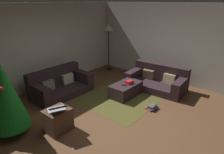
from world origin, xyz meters
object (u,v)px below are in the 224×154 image
object	(u,v)px
tv_remote	(124,85)
couch_right	(157,80)
couch_left	(59,85)
side_table	(58,120)
ottoman	(126,89)
christmas_tree	(5,94)
corner_lamp	(108,31)
laptop	(57,109)
gift_box	(129,82)
book_stack	(152,107)

from	to	relation	value
tv_remote	couch_right	bearing A→B (deg)	-36.05
couch_left	side_table	distance (m)	1.89
couch_left	ottoman	size ratio (longest dim) A/B	1.76
ottoman	christmas_tree	size ratio (longest dim) A/B	0.57
ottoman	side_table	world-z (taller)	side_table
couch_right	side_table	size ratio (longest dim) A/B	3.54
tv_remote	side_table	world-z (taller)	side_table
christmas_tree	corner_lamp	bearing A→B (deg)	14.65
laptop	christmas_tree	bearing A→B (deg)	132.67
christmas_tree	corner_lamp	distance (m)	4.69
couch_left	gift_box	bearing A→B (deg)	127.12
ottoman	book_stack	world-z (taller)	ottoman
ottoman	laptop	bearing A→B (deg)	178.82
side_table	laptop	bearing A→B (deg)	-113.78
laptop	corner_lamp	xyz separation A→B (m)	(3.83, 1.90, 1.00)
couch_left	side_table	world-z (taller)	couch_left
couch_left	couch_right	world-z (taller)	couch_left
ottoman	book_stack	size ratio (longest dim) A/B	2.90
gift_box	corner_lamp	bearing A→B (deg)	55.14
ottoman	tv_remote	size ratio (longest dim) A/B	6.22
christmas_tree	book_stack	size ratio (longest dim) A/B	5.09
tv_remote	book_stack	distance (m)	1.02
ottoman	tv_remote	world-z (taller)	tv_remote
ottoman	side_table	xyz separation A→B (m)	(-2.32, 0.10, 0.06)
laptop	gift_box	bearing A→B (deg)	-2.80
ottoman	corner_lamp	distance (m)	2.81
gift_box	couch_left	bearing A→B (deg)	126.71
christmas_tree	laptop	bearing A→B (deg)	-47.33
laptop	book_stack	world-z (taller)	laptop
laptop	book_stack	bearing A→B (deg)	-26.21
christmas_tree	laptop	distance (m)	1.05
ottoman	laptop	size ratio (longest dim) A/B	2.00
ottoman	book_stack	bearing A→B (deg)	-102.00
tv_remote	christmas_tree	bearing A→B (deg)	146.47
laptop	book_stack	xyz separation A→B (m)	(2.13, -1.05, -0.51)
couch_right	gift_box	distance (m)	1.09
tv_remote	ottoman	bearing A→B (deg)	0.18
christmas_tree	ottoman	bearing A→B (deg)	-14.43
side_table	corner_lamp	size ratio (longest dim) A/B	0.28
side_table	corner_lamp	bearing A→B (deg)	25.93
tv_remote	side_table	size ratio (longest dim) A/B	0.31
gift_box	christmas_tree	bearing A→B (deg)	164.69
ottoman	christmas_tree	distance (m)	3.20
couch_right	christmas_tree	distance (m)	4.33
couch_right	christmas_tree	xyz separation A→B (m)	(-4.10, 1.23, 0.65)
corner_lamp	side_table	bearing A→B (deg)	-154.07
ottoman	book_stack	xyz separation A→B (m)	(-0.21, -1.00, -0.14)
couch_left	corner_lamp	size ratio (longest dim) A/B	0.96
couch_right	gift_box	xyz separation A→B (m)	(-1.01, 0.39, 0.16)
couch_left	couch_right	size ratio (longest dim) A/B	0.95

